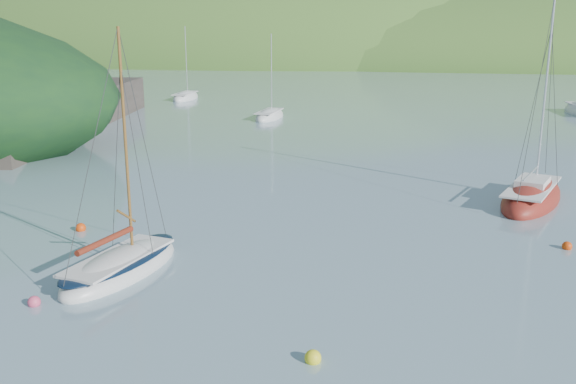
% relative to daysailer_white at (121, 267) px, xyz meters
% --- Properties ---
extents(ground, '(700.00, 700.00, 0.00)m').
position_rel_daysailer_white_xyz_m(ground, '(5.20, -3.22, -0.23)').
color(ground, '#71949D').
rests_on(ground, ground).
extents(shoreline_hills, '(690.00, 135.00, 56.00)m').
position_rel_daysailer_white_xyz_m(shoreline_hills, '(-4.47, 169.21, -0.23)').
color(shoreline_hills, '#2B6225').
rests_on(shoreline_hills, ground).
extents(daysailer_white, '(3.61, 7.00, 10.25)m').
position_rel_daysailer_white_xyz_m(daysailer_white, '(0.00, 0.00, 0.00)').
color(daysailer_white, white).
rests_on(daysailer_white, ground).
extents(sloop_red, '(5.20, 8.58, 12.01)m').
position_rel_daysailer_white_xyz_m(sloop_red, '(17.43, 14.62, -0.00)').
color(sloop_red, maroon).
rests_on(sloop_red, ground).
extents(distant_sloop_a, '(2.61, 6.68, 9.40)m').
position_rel_daysailer_white_xyz_m(distant_sloop_a, '(-4.90, 43.04, -0.06)').
color(distant_sloop_a, white).
rests_on(distant_sloop_a, ground).
extents(distant_sloop_c, '(2.87, 7.22, 10.13)m').
position_rel_daysailer_white_xyz_m(distant_sloop_c, '(-19.95, 57.43, -0.05)').
color(distant_sloop_c, white).
rests_on(distant_sloop_c, ground).
extents(mooring_buoys, '(22.81, 12.56, 0.50)m').
position_rel_daysailer_white_xyz_m(mooring_buoys, '(4.56, 0.34, -0.11)').
color(mooring_buoys, yellow).
rests_on(mooring_buoys, ground).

